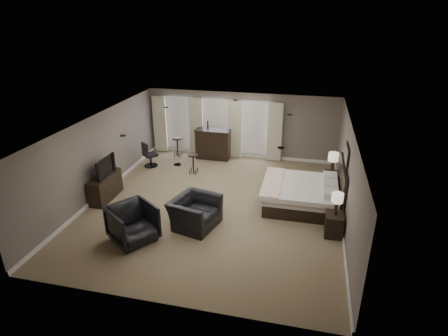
% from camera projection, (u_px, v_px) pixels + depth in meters
% --- Properties ---
extents(room, '(7.60, 8.60, 2.64)m').
position_uv_depth(room, '(214.00, 166.00, 10.95)').
color(room, '#7C6B4E').
rests_on(room, ground).
extents(window_bay, '(5.25, 0.20, 2.30)m').
position_uv_depth(window_bay, '(216.00, 127.00, 14.87)').
color(window_bay, silver).
rests_on(window_bay, room).
extents(bed, '(2.26, 2.16, 1.44)m').
position_uv_depth(bed, '(303.00, 184.00, 11.19)').
color(bed, silver).
rests_on(bed, ground).
extents(nightstand_near, '(0.46, 0.57, 0.62)m').
position_uv_depth(nightstand_near, '(334.00, 225.00, 9.87)').
color(nightstand_near, black).
rests_on(nightstand_near, ground).
extents(nightstand_far, '(0.42, 0.52, 0.56)m').
position_uv_depth(nightstand_far, '(331.00, 180.00, 12.48)').
color(nightstand_far, black).
rests_on(nightstand_far, ground).
extents(lamp_near, '(0.30, 0.30, 0.61)m').
position_uv_depth(lamp_near, '(337.00, 204.00, 9.63)').
color(lamp_near, beige).
rests_on(lamp_near, nightstand_near).
extents(lamp_far, '(0.33, 0.33, 0.69)m').
position_uv_depth(lamp_far, '(333.00, 163.00, 12.23)').
color(lamp_far, beige).
rests_on(lamp_far, nightstand_far).
extents(wall_art, '(0.04, 0.96, 0.56)m').
position_uv_depth(wall_art, '(346.00, 155.00, 10.55)').
color(wall_art, slate).
rests_on(wall_art, room).
extents(dresser, '(0.44, 1.37, 0.80)m').
position_uv_depth(dresser, '(106.00, 187.00, 11.73)').
color(dresser, black).
rests_on(dresser, ground).
extents(tv, '(0.60, 1.04, 0.14)m').
position_uv_depth(tv, '(104.00, 173.00, 11.55)').
color(tv, black).
rests_on(tv, dresser).
extents(armchair_near, '(1.12, 1.44, 1.11)m').
position_uv_depth(armchair_near, '(195.00, 208.00, 10.20)').
color(armchair_near, black).
rests_on(armchair_near, ground).
extents(armchair_far, '(1.41, 1.43, 1.08)m').
position_uv_depth(armchair_far, '(133.00, 222.00, 9.54)').
color(armchair_far, black).
rests_on(armchair_far, ground).
extents(bar_counter, '(1.38, 0.72, 1.20)m').
position_uv_depth(bar_counter, '(213.00, 144.00, 14.87)').
color(bar_counter, black).
rests_on(bar_counter, ground).
extents(bar_stool_left, '(0.51, 0.51, 0.81)m').
position_uv_depth(bar_stool_left, '(178.00, 147.00, 15.07)').
color(bar_stool_left, black).
rests_on(bar_stool_left, ground).
extents(bar_stool_right, '(0.41, 0.41, 0.75)m').
position_uv_depth(bar_stool_right, '(193.00, 164.00, 13.52)').
color(bar_stool_right, black).
rests_on(bar_stool_right, ground).
extents(desk_chair, '(0.70, 0.70, 0.97)m').
position_uv_depth(desk_chair, '(150.00, 154.00, 14.11)').
color(desk_chair, black).
rests_on(desk_chair, ground).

